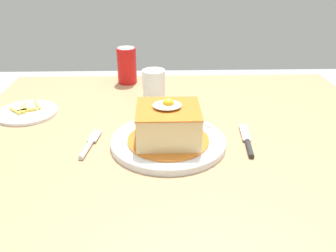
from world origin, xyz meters
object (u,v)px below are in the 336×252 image
Objects in this scene: main_plate at (168,141)px; side_plate_fries at (27,112)px; knife at (248,143)px; fork at (89,145)px; soda_can at (127,65)px; drinking_glass at (154,89)px.

main_plate is 1.62× the size of side_plate_fries.
fork is at bearing 179.73° from knife.
fork is at bearing -97.19° from soda_can.
knife is at bearing -19.01° from side_plate_fries.
fork is 0.31m from drinking_glass.
drinking_glass is 0.62× the size of side_plate_fries.
fork is 1.35× the size of drinking_glass.
drinking_glass is at bearing 60.16° from fork.
soda_can is 0.38m from side_plate_fries.
soda_can is 0.22m from drinking_glass.
main_plate reaches higher than side_plate_fries.
fork is 0.83× the size of side_plate_fries.
soda_can reaches higher than drinking_glass.
side_plate_fries is (-0.21, 0.20, -0.00)m from fork.
fork is at bearing -43.83° from side_plate_fries.
soda_can is 1.18× the size of drinking_glass.
main_plate is 2.22× the size of soda_can.
side_plate_fries is (-0.59, 0.20, -0.00)m from knife.
knife is 0.98× the size of side_plate_fries.
side_plate_fries reaches higher than knife.
drinking_glass is 0.37m from side_plate_fries.
fork is at bearing -119.84° from drinking_glass.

